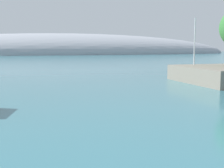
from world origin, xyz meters
TOP-DOWN VIEW (x-y plane):
  - distant_ridge at (26.27, 229.96)m, footprint 274.79×74.53m
  - sailboat_yellow_near_shore at (20.83, 41.64)m, footprint 6.61×3.54m

SIDE VIEW (x-z plane):
  - distant_ridge at x=26.27m, z-range -15.58..15.58m
  - sailboat_yellow_near_shore at x=20.83m, z-range -4.57..5.75m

